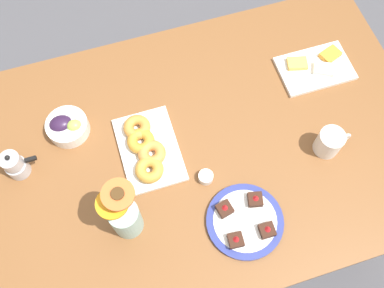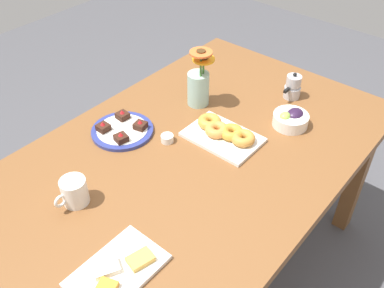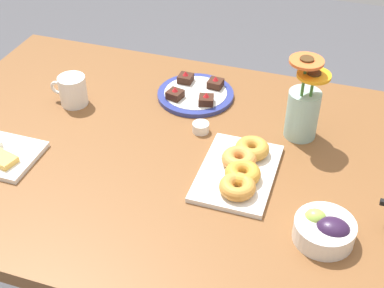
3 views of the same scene
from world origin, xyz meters
name	(u,v)px [view 2 (image 2 of 3)]	position (x,y,z in m)	size (l,w,h in m)	color
ground_plane	(192,269)	(0.00, 0.00, 0.00)	(6.00, 6.00, 0.00)	#4C4C51
dining_table	(192,169)	(0.00, 0.00, 0.65)	(1.60, 1.00, 0.74)	brown
coffee_mug	(74,191)	(0.43, -0.13, 0.79)	(0.12, 0.08, 0.09)	white
grape_bowl	(291,119)	(-0.38, 0.19, 0.77)	(0.14, 0.14, 0.07)	white
cheese_platter	(117,271)	(0.52, 0.17, 0.75)	(0.26, 0.17, 0.03)	white
croissant_platter	(224,133)	(-0.14, 0.04, 0.76)	(0.19, 0.28, 0.05)	white
jam_cup_honey	(167,138)	(0.01, -0.11, 0.76)	(0.05, 0.05, 0.03)	white
dessert_plate	(122,130)	(0.08, -0.28, 0.75)	(0.24, 0.24, 0.05)	navy
flower_vase	(199,85)	(-0.26, -0.18, 0.83)	(0.11, 0.11, 0.25)	#99C1B7
moka_pot	(293,87)	(-0.55, 0.09, 0.79)	(0.11, 0.07, 0.12)	#B7B7BC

